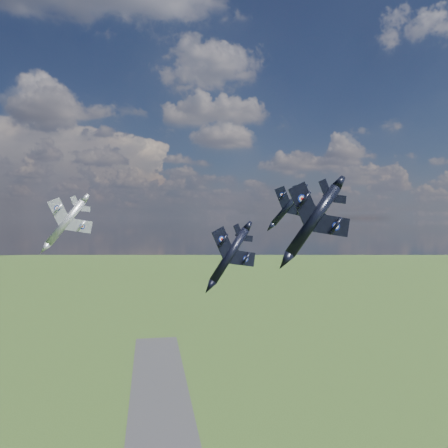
{
  "coord_description": "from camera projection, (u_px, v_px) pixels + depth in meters",
  "views": [
    {
      "loc": [
        -4.78,
        -58.73,
        84.13
      ],
      "look_at": [
        7.93,
        15.33,
        83.14
      ],
      "focal_mm": 35.0,
      "sensor_mm": 36.0,
      "label": 1
    }
  ],
  "objects": [
    {
      "name": "jet_high_navy",
      "position": [
        288.0,
        207.0,
        100.21
      ],
      "size": [
        11.71,
        15.53,
        8.87
      ],
      "primitive_type": null,
      "rotation": [
        0.0,
        0.71,
        -0.15
      ],
      "color": "black"
    },
    {
      "name": "jet_left_silver",
      "position": [
        66.0,
        222.0,
        75.98
      ],
      "size": [
        10.84,
        14.14,
        7.77
      ],
      "primitive_type": null,
      "rotation": [
        0.0,
        0.66,
        0.15
      ],
      "color": "#ABADB6"
    },
    {
      "name": "jet_lead_navy",
      "position": [
        230.0,
        255.0,
        65.22
      ],
      "size": [
        12.71,
        15.16,
        7.7
      ],
      "primitive_type": null,
      "rotation": [
        0.0,
        0.64,
        0.33
      ],
      "color": "black"
    },
    {
      "name": "jet_right_navy",
      "position": [
        313.0,
        220.0,
        59.21
      ],
      "size": [
        11.77,
        16.2,
        9.27
      ],
      "primitive_type": null,
      "rotation": [
        0.0,
        0.64,
        0.06
      ],
      "color": "black"
    }
  ]
}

